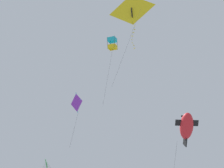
{
  "coord_description": "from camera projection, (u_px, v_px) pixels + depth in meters",
  "views": [
    {
      "loc": [
        12.12,
        -20.67,
        20.19
      ],
      "look_at": [
        -0.4,
        -0.58,
        28.85
      ],
      "focal_mm": 45.24,
      "sensor_mm": 36.0,
      "label": 1
    }
  ],
  "objects": [
    {
      "name": "kite_box_near_left",
      "position": [
        112.0,
        44.0,
        32.0
      ],
      "size": [
        1.48,
        1.38,
        8.12
      ],
      "rotation": [
        0.14,
        0.0,
        0.19
      ],
      "color": "#1EB2C6"
    },
    {
      "name": "kite_delta_highest",
      "position": [
        132.0,
        11.0,
        26.7
      ],
      "size": [
        3.3,
        2.06,
        8.84
      ],
      "rotation": [
        0.22,
        0.0,
        0.18
      ],
      "color": "yellow"
    },
    {
      "name": "kite_diamond_far_centre",
      "position": [
        77.0,
        103.0,
        24.6
      ],
      "size": [
        1.55,
        0.45,
        4.78
      ],
      "rotation": [
        0.18,
        0.0,
        -0.1
      ],
      "color": "purple"
    },
    {
      "name": "kite_fish_mid_left",
      "position": [
        187.0,
        126.0,
        22.14
      ],
      "size": [
        3.07,
        2.16,
        7.16
      ],
      "rotation": [
        0.49,
        0.0,
        0.67
      ],
      "color": "red"
    }
  ]
}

